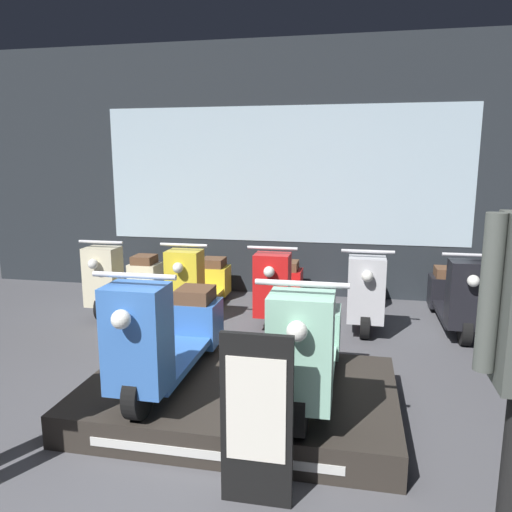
# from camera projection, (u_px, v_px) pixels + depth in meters

# --- Properties ---
(ground_plane) EXTENTS (30.00, 30.00, 0.00)m
(ground_plane) POSITION_uv_depth(u_px,v_px,m) (165.00, 498.00, 2.62)
(ground_plane) COLOR #4C4C51
(shop_wall_back) EXTENTS (8.42, 0.09, 3.20)m
(shop_wall_back) POSITION_uv_depth(u_px,v_px,m) (283.00, 171.00, 6.33)
(shop_wall_back) COLOR #23282D
(shop_wall_back) RESTS_ON ground_plane
(display_platform) EXTENTS (2.14, 1.37, 0.22)m
(display_platform) POSITION_uv_depth(u_px,v_px,m) (239.00, 398.00, 3.48)
(display_platform) COLOR #2D2823
(display_platform) RESTS_ON ground_plane
(scooter_display_left) EXTENTS (0.51, 1.51, 0.89)m
(scooter_display_left) POSITION_uv_depth(u_px,v_px,m) (169.00, 334.00, 3.44)
(scooter_display_left) COLOR black
(scooter_display_left) RESTS_ON display_platform
(scooter_display_right) EXTENTS (0.51, 1.51, 0.89)m
(scooter_display_right) POSITION_uv_depth(u_px,v_px,m) (309.00, 344.00, 3.25)
(scooter_display_right) COLOR black
(scooter_display_right) RESTS_ON display_platform
(scooter_backrow_0) EXTENTS (0.51, 1.51, 0.89)m
(scooter_backrow_0) POSITION_uv_depth(u_px,v_px,m) (124.00, 279.00, 5.93)
(scooter_backrow_0) COLOR black
(scooter_backrow_0) RESTS_ON ground_plane
(scooter_backrow_1) EXTENTS (0.51, 1.51, 0.89)m
(scooter_backrow_1) POSITION_uv_depth(u_px,v_px,m) (199.00, 283.00, 5.75)
(scooter_backrow_1) COLOR black
(scooter_backrow_1) RESTS_ON ground_plane
(scooter_backrow_2) EXTENTS (0.51, 1.51, 0.89)m
(scooter_backrow_2) POSITION_uv_depth(u_px,v_px,m) (279.00, 287.00, 5.57)
(scooter_backrow_2) COLOR black
(scooter_backrow_2) RESTS_ON ground_plane
(scooter_backrow_3) EXTENTS (0.51, 1.51, 0.89)m
(scooter_backrow_3) POSITION_uv_depth(u_px,v_px,m) (365.00, 291.00, 5.39)
(scooter_backrow_3) COLOR black
(scooter_backrow_3) RESTS_ON ground_plane
(scooter_backrow_4) EXTENTS (0.51, 1.51, 0.89)m
(scooter_backrow_4) POSITION_uv_depth(u_px,v_px,m) (456.00, 296.00, 5.21)
(scooter_backrow_4) COLOR black
(scooter_backrow_4) RESTS_ON ground_plane
(price_sign_board) EXTENTS (0.37, 0.04, 0.92)m
(price_sign_board) POSITION_uv_depth(u_px,v_px,m) (256.00, 420.00, 2.50)
(price_sign_board) COLOR black
(price_sign_board) RESTS_ON ground_plane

